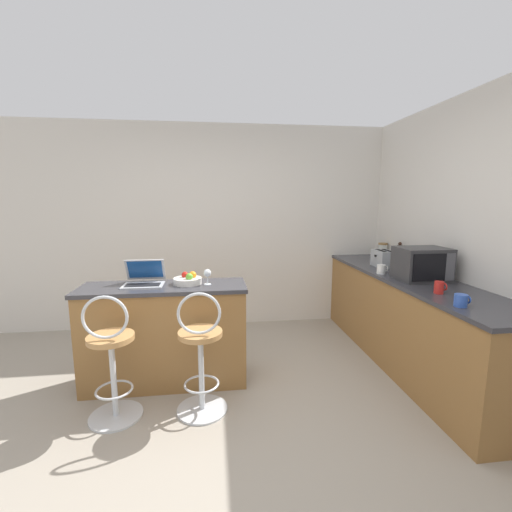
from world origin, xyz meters
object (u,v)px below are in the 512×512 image
object	(u,v)px
microwave	(422,264)
mug_red	(439,287)
bar_stool_far	(201,356)
bar_stool_near	(112,361)
laptop	(144,278)
mug_white	(382,269)
pepper_mill	(399,253)
toaster	(384,259)
mug_blue	(461,300)
wine_glass_tall	(207,274)
fruit_bowl	(188,280)
storage_jar	(383,251)

from	to	relation	value
microwave	mug_red	world-z (taller)	microwave
bar_stool_far	bar_stool_near	bearing A→B (deg)	180.00
laptop	mug_white	xyz separation A→B (m)	(2.32, 0.15, -0.01)
bar_stool_near	pepper_mill	bearing A→B (deg)	23.02
bar_stool_near	toaster	bearing A→B (deg)	21.79
laptop	mug_white	world-z (taller)	laptop
mug_blue	mug_red	size ratio (longest dim) A/B	1.07
toaster	mug_white	bearing A→B (deg)	-120.21
laptop	wine_glass_tall	world-z (taller)	laptop
pepper_mill	fruit_bowl	distance (m)	2.54
bar_stool_near	bar_stool_far	bearing A→B (deg)	0.00
mug_red	fruit_bowl	bearing A→B (deg)	164.04
mug_white	pepper_mill	bearing A→B (deg)	47.34
laptop	mug_red	distance (m)	2.49
bar_stool_near	mug_blue	world-z (taller)	mug_blue
bar_stool_far	toaster	xyz separation A→B (m)	(2.02, 1.07, 0.54)
pepper_mill	mug_blue	xyz separation A→B (m)	(-0.47, -1.64, -0.08)
microwave	mug_red	xyz separation A→B (m)	(-0.13, -0.45, -0.10)
bar_stool_far	laptop	bearing A→B (deg)	131.25
pepper_mill	bar_stool_far	bearing A→B (deg)	-151.37
mug_blue	wine_glass_tall	bearing A→B (deg)	154.02
bar_stool_near	mug_blue	size ratio (longest dim) A/B	9.40
microwave	mug_white	distance (m)	0.40
mug_blue	fruit_bowl	world-z (taller)	fruit_bowl
bar_stool_far	fruit_bowl	xyz separation A→B (m)	(-0.12, 0.54, 0.48)
fruit_bowl	toaster	bearing A→B (deg)	14.04
toaster	mug_red	world-z (taller)	toaster
toaster	mug_white	xyz separation A→B (m)	(-0.20, -0.35, -0.05)
wine_glass_tall	pepper_mill	bearing A→B (deg)	18.94
pepper_mill	mug_blue	distance (m)	1.71
pepper_mill	storage_jar	size ratio (longest dim) A/B	1.28
bar_stool_near	mug_red	world-z (taller)	mug_red
bar_stool_near	mug_red	bearing A→B (deg)	-1.00
laptop	mug_red	size ratio (longest dim) A/B	3.48
microwave	pepper_mill	size ratio (longest dim) A/B	1.75
mug_blue	wine_glass_tall	distance (m)	1.98
bar_stool_far	mug_white	size ratio (longest dim) A/B	9.48
bar_stool_far	mug_blue	distance (m)	1.94
laptop	toaster	size ratio (longest dim) A/B	1.24
pepper_mill	fruit_bowl	bearing A→B (deg)	-163.37
laptop	mug_blue	size ratio (longest dim) A/B	3.26
bar_stool_far	microwave	distance (m)	2.17
pepper_mill	mug_red	distance (m)	1.37
mug_red	mug_white	size ratio (longest dim) A/B	0.94
pepper_mill	wine_glass_tall	world-z (taller)	pepper_mill
fruit_bowl	microwave	bearing A→B (deg)	-3.35
pepper_mill	mug_red	world-z (taller)	pepper_mill
wine_glass_tall	mug_blue	bearing A→B (deg)	-25.98
mug_blue	fruit_bowl	size ratio (longest dim) A/B	0.42
bar_stool_near	mug_blue	bearing A→B (deg)	-8.68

